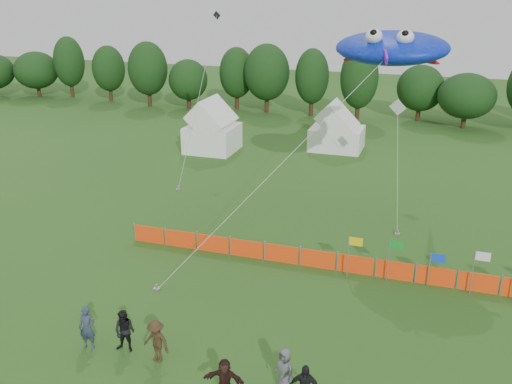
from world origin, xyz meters
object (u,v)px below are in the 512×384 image
(tent_right, at_px, (337,131))
(stingray_kite, at_px, (393,47))
(barrier_fence, at_px, (318,259))
(spectator_c, at_px, (156,341))
(spectator_f, at_px, (225,379))
(spectator_e, at_px, (285,369))
(spectator_b, at_px, (125,331))
(tent_left, at_px, (212,130))
(spectator_a, at_px, (87,328))

(tent_right, xyz_separation_m, stingray_kite, (5.75, -16.01, 9.17))
(barrier_fence, xyz_separation_m, spectator_c, (-4.36, -9.83, 0.41))
(tent_right, distance_m, stingray_kite, 19.33)
(spectator_c, bearing_deg, spectator_f, -8.72)
(spectator_e, relative_size, spectator_f, 1.05)
(barrier_fence, bearing_deg, tent_right, 98.34)
(spectator_c, distance_m, spectator_e, 5.29)
(spectator_b, height_order, stingray_kite, stingray_kite)
(tent_left, relative_size, spectator_e, 2.50)
(barrier_fence, relative_size, stingray_kite, 1.08)
(tent_right, relative_size, spectator_e, 2.73)
(spectator_c, bearing_deg, stingray_kite, 78.69)
(tent_right, bearing_deg, spectator_c, -91.71)
(spectator_b, xyz_separation_m, stingray_kite, (8.27, 16.66, 9.92))
(tent_left, distance_m, spectator_b, 29.82)
(barrier_fence, xyz_separation_m, spectator_b, (-5.90, -9.63, 0.42))
(spectator_e, bearing_deg, spectator_a, -152.74)
(tent_right, height_order, barrier_fence, tent_right)
(spectator_c, relative_size, stingray_kite, 0.09)
(tent_left, distance_m, spectator_e, 32.51)
(tent_right, distance_m, spectator_b, 32.78)
(barrier_fence, relative_size, spectator_a, 11.36)
(spectator_b, xyz_separation_m, spectator_e, (6.83, -0.21, -0.06))
(tent_left, xyz_separation_m, barrier_fence, (13.89, -19.08, -1.42))
(tent_right, height_order, spectator_e, tent_right)
(barrier_fence, height_order, spectator_f, spectator_f)
(tent_right, xyz_separation_m, spectator_a, (-4.09, -32.99, -0.71))
(spectator_e, height_order, spectator_f, spectator_e)
(tent_right, bearing_deg, stingray_kite, -70.24)
(barrier_fence, bearing_deg, spectator_a, -126.90)
(tent_left, bearing_deg, stingray_kite, -36.53)
(spectator_b, distance_m, spectator_c, 1.55)
(spectator_b, bearing_deg, tent_left, 101.60)
(tent_right, bearing_deg, tent_left, -159.34)
(spectator_b, xyz_separation_m, spectator_c, (1.54, -0.20, -0.01))
(barrier_fence, xyz_separation_m, spectator_f, (-0.99, -11.00, 0.32))
(spectator_f, bearing_deg, tent_left, 108.49)
(barrier_fence, height_order, spectator_c, spectator_c)
(spectator_c, bearing_deg, barrier_fence, 76.53)
(spectator_a, height_order, spectator_c, spectator_a)
(tent_right, relative_size, barrier_fence, 0.21)
(barrier_fence, relative_size, spectator_b, 11.84)
(spectator_f, bearing_deg, spectator_e, 26.59)
(barrier_fence, relative_size, spectator_f, 13.36)
(spectator_b, distance_m, spectator_f, 5.10)
(spectator_c, bearing_deg, spectator_a, -167.49)
(spectator_c, height_order, stingray_kite, stingray_kite)
(tent_left, xyz_separation_m, spectator_f, (12.90, -30.09, -1.10))
(barrier_fence, height_order, spectator_e, spectator_e)
(tent_right, height_order, spectator_f, tent_right)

